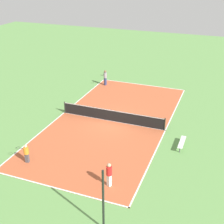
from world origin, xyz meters
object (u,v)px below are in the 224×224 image
at_px(bench, 182,142).
at_px(tennis_ball_midcourt, 79,109).
at_px(player_coach_red, 109,173).
at_px(player_baseline_gray, 105,77).
at_px(player_center_orange, 26,152).
at_px(tennis_ball_far_baseline, 164,124).
at_px(tennis_net, 112,115).
at_px(fence_post_back_left, 103,201).

relative_size(bench, tennis_ball_midcourt, 28.19).
bearing_deg(player_coach_red, bench, -92.04).
bearing_deg(tennis_ball_midcourt, player_coach_red, 125.76).
distance_m(player_baseline_gray, tennis_ball_midcourt, 7.05).
xyz_separation_m(player_coach_red, player_center_orange, (6.31, -0.33, -0.17)).
relative_size(player_coach_red, player_center_orange, 1.19).
distance_m(bench, tennis_ball_far_baseline, 3.72).
distance_m(tennis_net, bench, 6.81).
relative_size(bench, player_coach_red, 1.15).
bearing_deg(player_center_orange, player_baseline_gray, -94.76).
bearing_deg(fence_post_back_left, player_center_orange, -26.70).
bearing_deg(player_coach_red, fence_post_back_left, 133.69).
bearing_deg(bench, player_center_orange, -58.82).
bearing_deg(tennis_ball_midcourt, tennis_ball_far_baseline, 179.26).
bearing_deg(tennis_net, player_coach_red, 109.83).
xyz_separation_m(tennis_net, bench, (-6.48, 2.09, -0.19)).
xyz_separation_m(tennis_ball_midcourt, tennis_ball_far_baseline, (-8.22, 0.11, 0.00)).
height_order(bench, player_baseline_gray, player_baseline_gray).
xyz_separation_m(player_coach_red, fence_post_back_left, (-1.01, 3.35, 0.90)).
relative_size(tennis_net, player_baseline_gray, 5.41).
height_order(tennis_net, player_baseline_gray, player_baseline_gray).
height_order(player_center_orange, player_baseline_gray, player_baseline_gray).
xyz_separation_m(tennis_net, player_coach_red, (-3.01, 8.34, 0.39)).
relative_size(player_coach_red, tennis_ball_midcourt, 24.59).
distance_m(tennis_ball_far_baseline, fence_post_back_left, 12.82).
bearing_deg(tennis_ball_far_baseline, tennis_ball_midcourt, -0.74).
xyz_separation_m(bench, tennis_ball_far_baseline, (2.05, -3.09, -0.34)).
bearing_deg(player_baseline_gray, tennis_ball_far_baseline, 64.65).
distance_m(player_baseline_gray, tennis_ball_far_baseline, 11.00).
height_order(tennis_net, tennis_ball_midcourt, tennis_net).
relative_size(tennis_net, tennis_ball_far_baseline, 139.37).
xyz_separation_m(tennis_net, tennis_ball_far_baseline, (-4.42, -1.00, -0.53)).
relative_size(player_baseline_gray, tennis_ball_far_baseline, 25.77).
bearing_deg(player_baseline_gray, player_center_orange, 17.20).
bearing_deg(bench, tennis_ball_midcourt, -107.27).
height_order(player_center_orange, fence_post_back_left, fence_post_back_left).
bearing_deg(tennis_net, bench, 162.13).
distance_m(player_coach_red, tennis_ball_far_baseline, 9.49).
relative_size(player_center_orange, tennis_ball_far_baseline, 20.59).
distance_m(bench, player_coach_red, 7.17).
bearing_deg(player_coach_red, tennis_net, -43.20).
distance_m(player_center_orange, tennis_ball_far_baseline, 11.89).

